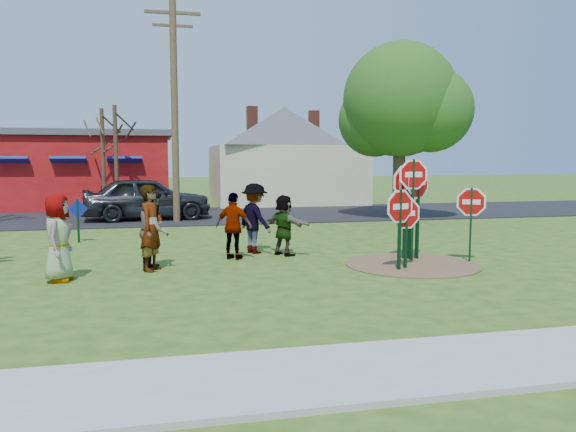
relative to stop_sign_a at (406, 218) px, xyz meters
name	(u,v)px	position (x,y,z in m)	size (l,w,h in m)	color
ground	(220,265)	(-4.13, 1.43, -1.18)	(120.00, 120.00, 0.00)	#2F4F16
sidewalk	(283,378)	(-4.13, -5.77, -1.14)	(22.00, 1.80, 0.08)	#9E9E99
road	(194,216)	(-4.13, 12.93, -1.16)	(120.00, 7.50, 0.04)	black
dirt_patch	(412,264)	(0.37, 0.43, -1.17)	(3.20, 3.20, 0.03)	brown
red_building	(80,169)	(-9.63, 19.42, 0.78)	(9.40, 7.69, 3.90)	maroon
cream_house	(284,151)	(1.37, 19.43, 1.74)	(9.40, 9.40, 6.50)	beige
stop_sign_a	(406,218)	(0.00, 0.00, 0.00)	(0.98, 0.18, 1.79)	#0D3217
stop_sign_b	(410,194)	(0.58, 1.08, 0.47)	(0.90, 0.28, 2.30)	#0D3217
stop_sign_c	(413,186)	(0.56, 0.87, 0.69)	(1.02, 0.07, 2.67)	#0D3217
stop_sign_d	(418,189)	(0.79, 1.06, 0.60)	(1.03, 0.59, 2.54)	#0D3217
stop_sign_e	(400,212)	(-0.22, -0.13, 0.15)	(1.00, 0.36, 1.99)	#0D3217
stop_sign_f	(471,207)	(1.90, 0.43, 0.19)	(0.83, 0.51, 1.97)	#0D3217
stop_sign_g	(405,191)	(0.47, 1.11, 0.56)	(1.06, 0.40, 2.53)	#0D3217
blue_diamond_d	(78,215)	(-7.94, 5.93, -0.35)	(0.60, 0.19, 1.34)	#0D3217
person_a	(58,238)	(-7.57, 0.40, -0.27)	(0.89, 0.58, 1.83)	#3D5388
person_b	(152,228)	(-5.70, 1.11, -0.21)	(0.71, 0.47, 1.96)	#2D7D71
person_c	(154,230)	(-5.64, 1.33, -0.28)	(0.88, 0.69, 1.81)	brown
person_d	(255,218)	(-3.04, 2.94, -0.24)	(1.21, 0.70, 1.88)	#35363B
person_e	(234,226)	(-3.70, 2.11, -0.34)	(0.99, 0.41, 1.70)	#4B2C51
person_f	(284,225)	(-2.34, 2.42, -0.38)	(1.48, 0.47, 1.60)	#1E4B27
suv	(147,198)	(-6.05, 11.75, -0.27)	(2.06, 5.13, 1.75)	#2B2C30
utility_pole	(175,106)	(-4.90, 10.66, 3.36)	(2.11, 0.27, 8.64)	#4C3823
leafy_tree	(403,106)	(4.17, 9.63, 3.46)	(5.08, 4.63, 7.22)	#382819
bare_tree_east	(103,146)	(-8.00, 14.66, 1.88)	(1.80, 1.80, 4.74)	#382819
bare_tree_extra	(116,144)	(-7.41, 14.20, 1.96)	(1.80, 1.80, 4.86)	#382819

